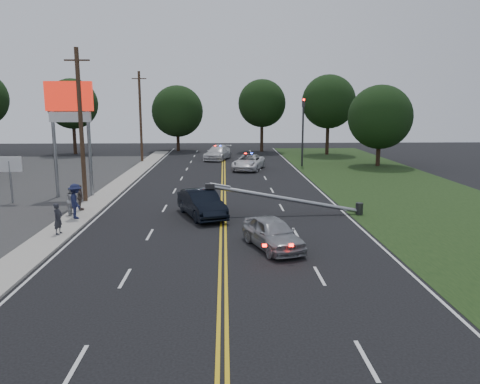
{
  "coord_description": "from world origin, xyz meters",
  "views": [
    {
      "loc": [
        0.08,
        -18.88,
        6.49
      ],
      "look_at": [
        0.94,
        6.44,
        1.7
      ],
      "focal_mm": 35.0,
      "sensor_mm": 36.0,
      "label": 1
    }
  ],
  "objects_px": {
    "waiting_sedan": "(273,233)",
    "bystander_d": "(80,197)",
    "utility_pole_mid": "(81,126)",
    "utility_pole_far": "(141,117)",
    "bystander_a": "(58,219)",
    "bystander_b": "(73,200)",
    "traffic_signal": "(303,126)",
    "fallen_streetlight": "(294,200)",
    "pylon_sign": "(70,111)",
    "bystander_c": "(76,201)",
    "small_sign": "(10,168)",
    "emergency_b": "(218,153)",
    "emergency_a": "(249,162)",
    "crashed_sedan": "(202,204)"
  },
  "relations": [
    {
      "from": "small_sign",
      "to": "bystander_a",
      "type": "bearing_deg",
      "value": -54.31
    },
    {
      "from": "small_sign",
      "to": "utility_pole_mid",
      "type": "distance_m",
      "value": 5.53
    },
    {
      "from": "bystander_a",
      "to": "bystander_d",
      "type": "distance_m",
      "value": 5.35
    },
    {
      "from": "utility_pole_far",
      "to": "bystander_c",
      "type": "relative_size",
      "value": 5.04
    },
    {
      "from": "fallen_streetlight",
      "to": "utility_pole_far",
      "type": "relative_size",
      "value": 0.94
    },
    {
      "from": "utility_pole_far",
      "to": "waiting_sedan",
      "type": "height_order",
      "value": "utility_pole_far"
    },
    {
      "from": "traffic_signal",
      "to": "bystander_b",
      "type": "relative_size",
      "value": 4.2
    },
    {
      "from": "waiting_sedan",
      "to": "bystander_b",
      "type": "distance_m",
      "value": 12.81
    },
    {
      "from": "traffic_signal",
      "to": "emergency_a",
      "type": "bearing_deg",
      "value": -155.71
    },
    {
      "from": "bystander_c",
      "to": "pylon_sign",
      "type": "bearing_deg",
      "value": -10.64
    },
    {
      "from": "waiting_sedan",
      "to": "bystander_b",
      "type": "relative_size",
      "value": 2.49
    },
    {
      "from": "utility_pole_far",
      "to": "crashed_sedan",
      "type": "xyz_separation_m",
      "value": [
        7.95,
        -26.3,
        -4.29
      ]
    },
    {
      "from": "crashed_sedan",
      "to": "bystander_d",
      "type": "xyz_separation_m",
      "value": [
        -7.43,
        1.51,
        0.11
      ]
    },
    {
      "from": "utility_pole_mid",
      "to": "emergency_a",
      "type": "bearing_deg",
      "value": 52.74
    },
    {
      "from": "bystander_a",
      "to": "bystander_d",
      "type": "height_order",
      "value": "bystander_d"
    },
    {
      "from": "emergency_a",
      "to": "bystander_b",
      "type": "relative_size",
      "value": 3.21
    },
    {
      "from": "utility_pole_mid",
      "to": "bystander_c",
      "type": "relative_size",
      "value": 5.04
    },
    {
      "from": "fallen_streetlight",
      "to": "traffic_signal",
      "type": "bearing_deg",
      "value": 79.41
    },
    {
      "from": "fallen_streetlight",
      "to": "small_sign",
      "type": "bearing_deg",
      "value": 167.6
    },
    {
      "from": "emergency_a",
      "to": "utility_pole_mid",
      "type": "bearing_deg",
      "value": -111.59
    },
    {
      "from": "emergency_b",
      "to": "bystander_a",
      "type": "xyz_separation_m",
      "value": [
        -7.49,
        -32.09,
        0.09
      ]
    },
    {
      "from": "small_sign",
      "to": "fallen_streetlight",
      "type": "relative_size",
      "value": 0.33
    },
    {
      "from": "utility_pole_mid",
      "to": "bystander_a",
      "type": "height_order",
      "value": "utility_pole_mid"
    },
    {
      "from": "small_sign",
      "to": "emergency_b",
      "type": "height_order",
      "value": "small_sign"
    },
    {
      "from": "pylon_sign",
      "to": "bystander_a",
      "type": "height_order",
      "value": "pylon_sign"
    },
    {
      "from": "bystander_b",
      "to": "bystander_c",
      "type": "height_order",
      "value": "bystander_c"
    },
    {
      "from": "bystander_a",
      "to": "bystander_b",
      "type": "bearing_deg",
      "value": 22.89
    },
    {
      "from": "waiting_sedan",
      "to": "emergency_b",
      "type": "xyz_separation_m",
      "value": [
        -2.94,
        34.4,
        0.1
      ]
    },
    {
      "from": "fallen_streetlight",
      "to": "bystander_c",
      "type": "distance_m",
      "value": 12.5
    },
    {
      "from": "small_sign",
      "to": "bystander_c",
      "type": "xyz_separation_m",
      "value": [
        5.72,
        -4.91,
        -1.22
      ]
    },
    {
      "from": "small_sign",
      "to": "bystander_a",
      "type": "distance_m",
      "value": 10.1
    },
    {
      "from": "fallen_streetlight",
      "to": "bystander_c",
      "type": "relative_size",
      "value": 4.71
    },
    {
      "from": "pylon_sign",
      "to": "bystander_a",
      "type": "xyz_separation_m",
      "value": [
        2.33,
        -10.12,
        -5.1
      ]
    },
    {
      "from": "traffic_signal",
      "to": "bystander_d",
      "type": "distance_m",
      "value": 27.04
    },
    {
      "from": "small_sign",
      "to": "bystander_d",
      "type": "height_order",
      "value": "small_sign"
    },
    {
      "from": "bystander_d",
      "to": "waiting_sedan",
      "type": "bearing_deg",
      "value": -136.7
    },
    {
      "from": "traffic_signal",
      "to": "emergency_a",
      "type": "xyz_separation_m",
      "value": [
        -5.8,
        -2.62,
        -3.46
      ]
    },
    {
      "from": "utility_pole_mid",
      "to": "bystander_c",
      "type": "bearing_deg",
      "value": -79.41
    },
    {
      "from": "bystander_d",
      "to": "bystander_c",
      "type": "bearing_deg",
      "value": 178.92
    },
    {
      "from": "emergency_b",
      "to": "bystander_b",
      "type": "relative_size",
      "value": 3.31
    },
    {
      "from": "bystander_a",
      "to": "bystander_b",
      "type": "relative_size",
      "value": 0.93
    },
    {
      "from": "utility_pole_mid",
      "to": "utility_pole_far",
      "type": "height_order",
      "value": "same"
    },
    {
      "from": "emergency_a",
      "to": "bystander_c",
      "type": "distance_m",
      "value": 22.97
    },
    {
      "from": "emergency_a",
      "to": "bystander_c",
      "type": "bearing_deg",
      "value": -102.32
    },
    {
      "from": "fallen_streetlight",
      "to": "emergency_a",
      "type": "height_order",
      "value": "fallen_streetlight"
    },
    {
      "from": "waiting_sedan",
      "to": "bystander_d",
      "type": "xyz_separation_m",
      "value": [
        -10.94,
        7.64,
        0.19
      ]
    },
    {
      "from": "traffic_signal",
      "to": "fallen_streetlight",
      "type": "xyz_separation_m",
      "value": [
        -4.11,
        -22.0,
        -3.29
      ]
    },
    {
      "from": "small_sign",
      "to": "bystander_c",
      "type": "distance_m",
      "value": 7.63
    },
    {
      "from": "bystander_d",
      "to": "utility_pole_mid",
      "type": "bearing_deg",
      "value": -1.24
    },
    {
      "from": "utility_pole_far",
      "to": "utility_pole_mid",
      "type": "bearing_deg",
      "value": -90.0
    }
  ]
}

